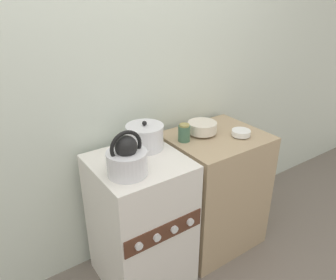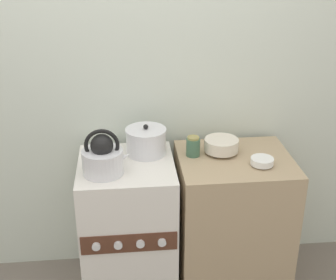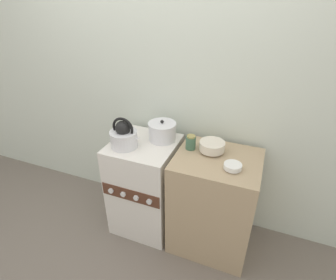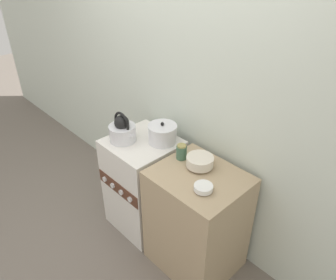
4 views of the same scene
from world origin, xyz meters
name	(u,v)px [view 1 (image 1 of 4)]	position (x,y,z in m)	size (l,w,h in m)	color
wall_back	(106,81)	(0.00, 0.61, 1.25)	(7.00, 0.06, 2.50)	silver
stove	(141,222)	(0.00, 0.26, 0.43)	(0.52, 0.55, 0.87)	silver
counter	(213,190)	(0.61, 0.27, 0.43)	(0.63, 0.54, 0.86)	tan
kettle	(127,159)	(-0.12, 0.17, 0.96)	(0.26, 0.21, 0.25)	silver
cooking_pot	(145,137)	(0.12, 0.38, 0.94)	(0.23, 0.23, 0.18)	silver
enamel_bowl	(202,127)	(0.54, 0.35, 0.91)	(0.19, 0.19, 0.08)	beige
small_ceramic_bowl	(241,133)	(0.73, 0.17, 0.89)	(0.12, 0.12, 0.04)	white
storage_jar	(184,133)	(0.38, 0.33, 0.92)	(0.08, 0.08, 0.11)	#3F664C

